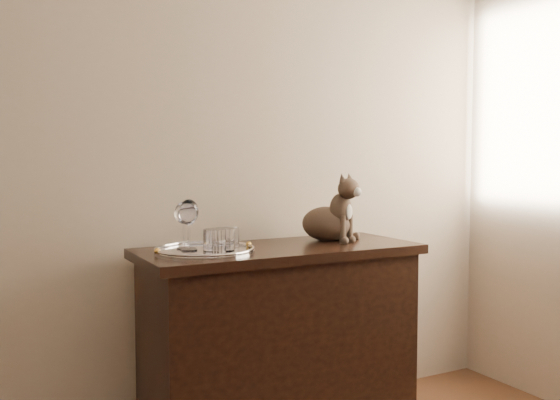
% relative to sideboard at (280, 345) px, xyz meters
% --- Properties ---
extents(wall_back, '(4.00, 0.10, 2.70)m').
position_rel_sideboard_xyz_m(wall_back, '(-0.60, 0.31, 0.93)').
color(wall_back, tan).
rests_on(wall_back, ground).
extents(sideboard, '(1.20, 0.50, 0.85)m').
position_rel_sideboard_xyz_m(sideboard, '(0.00, 0.00, 0.00)').
color(sideboard, black).
rests_on(sideboard, ground).
extents(tray, '(0.40, 0.40, 0.01)m').
position_rel_sideboard_xyz_m(tray, '(-0.34, 0.01, 0.43)').
color(tray, silver).
rests_on(tray, sideboard).
extents(wine_glass_a, '(0.07, 0.07, 0.19)m').
position_rel_sideboard_xyz_m(wine_glass_a, '(-0.40, 0.07, 0.53)').
color(wine_glass_a, white).
rests_on(wine_glass_a, tray).
extents(wine_glass_b, '(0.07, 0.07, 0.18)m').
position_rel_sideboard_xyz_m(wine_glass_b, '(-0.38, 0.07, 0.52)').
color(wine_glass_b, white).
rests_on(wine_glass_b, tray).
extents(wine_glass_d, '(0.08, 0.08, 0.20)m').
position_rel_sideboard_xyz_m(wine_glass_d, '(-0.40, 0.02, 0.54)').
color(wine_glass_d, white).
rests_on(wine_glass_d, tray).
extents(tumbler_a, '(0.08, 0.08, 0.09)m').
position_rel_sideboard_xyz_m(tumbler_a, '(-0.28, -0.06, 0.48)').
color(tumbler_a, white).
rests_on(tumbler_a, tray).
extents(tumbler_b, '(0.09, 0.09, 0.10)m').
position_rel_sideboard_xyz_m(tumbler_b, '(-0.34, -0.12, 0.48)').
color(tumbler_b, silver).
rests_on(tumbler_b, tray).
extents(tumbler_c, '(0.07, 0.07, 0.08)m').
position_rel_sideboard_xyz_m(tumbler_c, '(-0.22, 0.02, 0.47)').
color(tumbler_c, white).
rests_on(tumbler_c, tray).
extents(cat, '(0.39, 0.38, 0.31)m').
position_rel_sideboard_xyz_m(cat, '(0.28, 0.07, 0.58)').
color(cat, '#4C3D2D').
rests_on(cat, sideboard).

